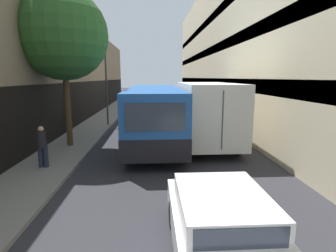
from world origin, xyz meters
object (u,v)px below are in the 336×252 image
(bus, at_px, (154,113))
(street_tree_left, at_px, (63,35))
(box_truck, at_px, (204,111))
(pedestrian, at_px, (42,145))
(panel_van, at_px, (136,101))
(street_lamp, at_px, (105,58))
(car_hatchback, at_px, (223,226))

(bus, bearing_deg, street_tree_left, -161.70)
(box_truck, relative_size, pedestrian, 5.11)
(bus, relative_size, pedestrian, 6.88)
(street_tree_left, bearing_deg, panel_van, 80.76)
(pedestrian, relative_size, street_tree_left, 0.21)
(box_truck, bearing_deg, street_lamp, 140.43)
(street_tree_left, bearing_deg, pedestrian, -89.68)
(bus, distance_m, pedestrian, 6.32)
(box_truck, relative_size, street_tree_left, 1.09)
(car_hatchback, relative_size, panel_van, 0.86)
(car_hatchback, height_order, street_tree_left, street_tree_left)
(street_tree_left, bearing_deg, bus, 18.30)
(car_hatchback, relative_size, pedestrian, 2.56)
(box_truck, height_order, pedestrian, box_truck)
(car_hatchback, height_order, bus, bus)
(panel_van, relative_size, street_lamp, 0.70)
(car_hatchback, bearing_deg, bus, 97.09)
(bus, bearing_deg, pedestrian, -131.96)
(bus, height_order, panel_van, bus)
(box_truck, distance_m, panel_van, 14.43)
(street_lamp, bearing_deg, bus, -52.52)
(bus, bearing_deg, street_lamp, 127.48)
(pedestrian, bearing_deg, street_lamp, 84.25)
(pedestrian, height_order, street_lamp, street_lamp)
(car_hatchback, height_order, panel_van, panel_van)
(pedestrian, bearing_deg, box_truck, 30.63)
(bus, distance_m, street_tree_left, 5.88)
(box_truck, xyz_separation_m, pedestrian, (-6.86, -4.07, -0.72))
(pedestrian, distance_m, street_lamp, 9.79)
(panel_van, xyz_separation_m, street_lamp, (-1.43, -8.76, 3.74))
(street_lamp, bearing_deg, street_tree_left, -99.20)
(box_truck, bearing_deg, bus, 166.92)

